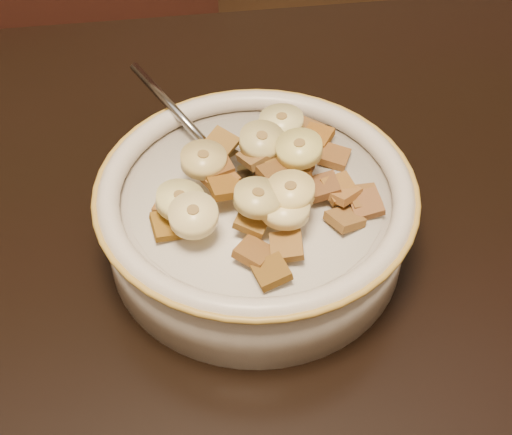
{
  "coord_description": "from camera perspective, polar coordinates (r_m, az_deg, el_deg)",
  "views": [
    {
      "loc": [
        -0.0,
        -0.22,
        1.14
      ],
      "look_at": [
        0.05,
        0.12,
        0.78
      ],
      "focal_mm": 50.0,
      "sensor_mm": 36.0,
      "label": 1
    }
  ],
  "objects": [
    {
      "name": "table",
      "position": [
        0.47,
        -3.8,
        -16.06
      ],
      "size": [
        1.42,
        0.93,
        0.04
      ],
      "primitive_type": "cube",
      "rotation": [
        0.0,
        0.0,
        -0.02
      ],
      "color": "black",
      "rests_on": "floor"
    },
    {
      "name": "chair",
      "position": [
        1.09,
        -13.84,
        9.71
      ],
      "size": [
        0.47,
        0.47,
        1.02
      ],
      "primitive_type": "cube",
      "rotation": [
        0.0,
        0.0,
        -0.03
      ],
      "color": "#321710",
      "rests_on": "floor"
    },
    {
      "name": "cereal_bowl",
      "position": [
        0.5,
        -0.0,
        -0.38
      ],
      "size": [
        0.21,
        0.21,
        0.05
      ],
      "primitive_type": "cylinder",
      "color": "beige",
      "rests_on": "table"
    },
    {
      "name": "milk",
      "position": [
        0.49,
        0.0,
        1.64
      ],
      "size": [
        0.17,
        0.17,
        0.0
      ],
      "primitive_type": "cylinder",
      "color": "beige",
      "rests_on": "cereal_bowl"
    },
    {
      "name": "spoon",
      "position": [
        0.5,
        -2.38,
        4.13
      ],
      "size": [
        0.06,
        0.06,
        0.01
      ],
      "primitive_type": "ellipsoid",
      "rotation": [
        0.0,
        0.0,
        3.65
      ],
      "color": "gray",
      "rests_on": "cereal_bowl"
    },
    {
      "name": "cereal_square_0",
      "position": [
        0.47,
        -2.48,
        2.44
      ],
      "size": [
        0.02,
        0.02,
        0.01
      ],
      "primitive_type": "cube",
      "rotation": [
        -0.06,
        0.11,
        0.16
      ],
      "color": "brown",
      "rests_on": "milk"
    },
    {
      "name": "cereal_square_1",
      "position": [
        0.47,
        -6.77,
        1.04
      ],
      "size": [
        0.03,
        0.03,
        0.01
      ],
      "primitive_type": "cube",
      "rotation": [
        0.07,
        0.14,
        2.71
      ],
      "color": "brown",
      "rests_on": "milk"
    },
    {
      "name": "cereal_square_2",
      "position": [
        0.47,
        1.62,
        3.5
      ],
      "size": [
        0.03,
        0.03,
        0.01
      ],
      "primitive_type": "cube",
      "rotation": [
        0.09,
        0.02,
        1.95
      ],
      "color": "brown",
      "rests_on": "milk"
    },
    {
      "name": "cereal_square_3",
      "position": [
        0.54,
        2.34,
        7.57
      ],
      "size": [
        0.03,
        0.03,
        0.01
      ],
      "primitive_type": "cube",
      "rotation": [
        -0.1,
        -0.07,
        0.57
      ],
      "color": "brown",
      "rests_on": "milk"
    },
    {
      "name": "cereal_square_4",
      "position": [
        0.51,
        6.28,
        4.88
      ],
      "size": [
        0.03,
        0.03,
        0.01
      ],
      "primitive_type": "cube",
      "rotation": [
        0.11,
        0.04,
        1.09
      ],
      "color": "brown",
      "rests_on": "milk"
    },
    {
      "name": "cereal_square_5",
      "position": [
        0.48,
        8.63,
        1.57
      ],
      "size": [
        0.02,
        0.02,
        0.01
      ],
      "primitive_type": "cube",
      "rotation": [
        0.05,
        -0.06,
        1.62
      ],
      "color": "brown",
      "rests_on": "milk"
    },
    {
      "name": "cereal_square_6",
      "position": [
        0.45,
        -0.28,
        -0.19
      ],
      "size": [
        0.03,
        0.03,
        0.01
      ],
      "primitive_type": "cube",
      "rotation": [
        0.22,
        -0.05,
        1.07
      ],
      "color": "olive",
      "rests_on": "milk"
    },
    {
      "name": "cereal_square_7",
      "position": [
        0.52,
        4.91,
        6.47
      ],
      "size": [
        0.03,
        0.03,
        0.01
      ],
      "primitive_type": "cube",
      "rotation": [
        -0.07,
        -0.11,
        0.94
      ],
      "color": "#97551C",
      "rests_on": "milk"
    },
    {
      "name": "cereal_square_8",
      "position": [
        0.51,
        -2.81,
        5.96
      ],
      "size": [
        0.03,
        0.03,
        0.01
      ],
      "primitive_type": "cube",
      "rotation": [
        0.22,
        -0.12,
        0.87
      ],
      "color": "brown",
      "rests_on": "milk"
    },
    {
      "name": "cereal_square_9",
      "position": [
        0.5,
        3.46,
        4.85
      ],
      "size": [
        0.02,
        0.02,
        0.01
      ],
      "primitive_type": "cube",
      "rotation": [
        0.23,
        -0.03,
        1.47
      ],
      "color": "brown",
      "rests_on": "milk"
    },
    {
      "name": "cereal_square_10",
      "position": [
        0.48,
        0.01,
        4.93
      ],
      "size": [
        0.03,
        0.03,
        0.01
      ],
      "primitive_type": "cube",
      "rotation": [
        -0.23,
        -0.12,
        0.45
      ],
      "color": "olive",
      "rests_on": "milk"
    },
    {
      "name": "cereal_square_11",
      "position": [
        0.48,
        6.7,
        2.32
      ],
      "size": [
        0.03,
        0.03,
        0.01
      ],
      "primitive_type": "cube",
      "rotation": [
        0.2,
        -0.0,
        0.29
      ],
      "color": "#94601A",
      "rests_on": "milk"
    },
    {
      "name": "cereal_square_12",
      "position": [
        0.47,
        7.11,
        -0.13
      ],
      "size": [
        0.03,
        0.03,
        0.01
      ],
      "primitive_type": "cube",
      "rotation": [
        0.25,
        0.13,
        2.03
      ],
      "color": "brown",
      "rests_on": "milk"
    },
    {
      "name": "cereal_square_13",
      "position": [
        0.48,
        6.84,
        2.0
      ],
      "size": [
        0.03,
        0.03,
        0.01
      ],
      "primitive_type": "cube",
      "rotation": [
        -0.16,
        0.17,
        0.64
      ],
      "color": "brown",
      "rests_on": "milk"
    },
    {
      "name": "cereal_square_14",
      "position": [
        0.44,
        2.46,
        -2.33
      ],
      "size": [
        0.02,
        0.02,
        0.01
      ],
      "primitive_type": "cube",
      "rotation": [
        -0.12,
        0.17,
        3.02
      ],
      "color": "brown",
      "rests_on": "milk"
    },
    {
      "name": "cereal_square_15",
      "position": [
        0.47,
        -2.87,
        3.09
      ],
      "size": [
        0.03,
        0.03,
        0.01
      ],
      "primitive_type": "cube",
      "rotation": [
        -0.08,
        -0.03,
        2.07
      ],
      "color": "#97571E",
      "rests_on": "milk"
    },
    {
      "name": "cereal_square_16",
      "position": [
        0.48,
        -3.17,
        4.06
      ],
      "size": [
        0.02,
        0.02,
        0.01
      ],
      "primitive_type": "cube",
      "rotation": [
        -0.12,
        0.01,
        1.79
      ],
      "color": "brown",
      "rests_on": "milk"
    },
    {
      "name": "cereal_square_17",
      "position": [
        0.48,
        1.38,
        4.85
      ],
      "size": [
        0.03,
        0.03,
        0.01
      ],
      "primitive_type": "cube",
      "rotation": [
        0.15,
        -0.05,
        1.04
      ],
      "color": "brown",
      "rests_on": "milk"
    },
    {
      "name": "cereal_square_18",
      "position": [
        0.43,
        1.24,
        -4.36
      ],
      "size": [
        0.02,
        0.02,
        0.01
      ],
      "primitive_type": "cube",
      "rotation": [
        -0.18,
        0.05,
        1.8
      ],
      "color": "brown",
      "rests_on": "milk"
    },
    {
      "name": "cereal_square_19",
      "position": [
        0.53,
        4.11,
        7.04
      ],
      "size": [
        0.03,
        0.03,
        0.01
      ],
      "primitive_type": "cube",
      "rotation": [
        0.03,
        0.08,
        0.87
      ],
      "color": "brown",
      "rests_on": "milk"
    },
    {
      "name": "cereal_square_20",
      "position": [
        0.44,
        -0.2,
        -2.8
      ],
      "size": [
        0.03,
        0.03,
        0.01
      ],
      "primitive_type": "cube",
      "rotation": [
        0.18,
        -0.12,
        2.44
      ],
      "color": "brown",
      "rests_on": "milk"
    },
    {
      "name": "cereal_square_21",
      "position": [
        0.48,
        5.42,
        2.48
      ],
      "size": [
        0.02,
        0.02,
        0.01
      ],
      "primitive_type": "cube",
      "rotation": [
        -0.22,
        0.02,
        1.59
      ],
      "color": "brown",
      "rests_on": "milk"
    },
    {
      "name": "cereal_square_22",
      "position": [
        0.48,
        2.91,
        3.66
      ],
      "size": [
        0.03,
        0.02,
        0.01
      ],
      "primitive_type": "cube",
      "rotation": [
        -0.18,
        0.08,
        1.84
      ],
      "color": "brown",
      "rests_on": "milk"
    },
    {
      "name": "cereal_square_23",
      "position": [
        0.48,
        8.81,
        1.04
      ],
      "size": [
        0.02,
        0.02,
        0.01
      ],
      "primitive_type": "cube",
      "rotation": [
        -0.2,
        -0.15,
        1.64
      ],
      "color": "brown",
      "rests_on": "milk"
    },
    {
      "name": "cereal_square_24",
      "position": [
        0.52,
        1.36,
        6.39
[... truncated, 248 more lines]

